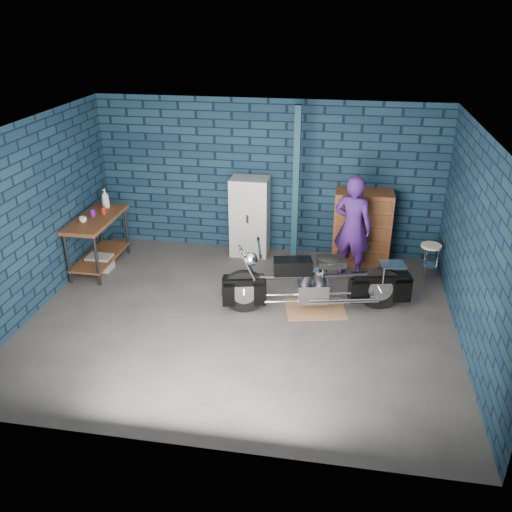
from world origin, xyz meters
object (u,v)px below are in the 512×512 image
(motorcycle, at_px, (317,278))
(locker, at_px, (250,217))
(person, at_px, (353,227))
(shop_stool, at_px, (429,261))
(workbench, at_px, (99,243))
(storage_bin, at_px, (100,263))
(tool_chest, at_px, (362,227))

(motorcycle, bearing_deg, locker, 114.13)
(person, distance_m, locker, 1.87)
(locker, bearing_deg, person, -17.84)
(locker, bearing_deg, motorcycle, -53.59)
(person, distance_m, shop_stool, 1.40)
(workbench, relative_size, shop_stool, 2.36)
(locker, xyz_separation_m, shop_stool, (3.05, -0.45, -0.41))
(person, height_order, storage_bin, person)
(person, bearing_deg, tool_chest, -87.15)
(storage_bin, xyz_separation_m, tool_chest, (4.34, 1.06, 0.51))
(tool_chest, bearing_deg, shop_stool, -22.22)
(workbench, distance_m, locker, 2.61)
(motorcycle, height_order, tool_chest, tool_chest)
(workbench, relative_size, tool_chest, 1.10)
(locker, distance_m, tool_chest, 1.95)
(tool_chest, bearing_deg, person, -106.58)
(motorcycle, bearing_deg, tool_chest, 57.84)
(workbench, height_order, tool_chest, tool_chest)
(workbench, relative_size, storage_bin, 3.48)
(person, xyz_separation_m, locker, (-1.78, 0.57, -0.15))
(motorcycle, xyz_separation_m, tool_chest, (0.64, 1.77, 0.12))
(tool_chest, distance_m, shop_stool, 1.24)
(motorcycle, relative_size, storage_bin, 5.83)
(person, height_order, tool_chest, person)
(person, relative_size, shop_stool, 2.89)
(workbench, bearing_deg, storage_bin, -76.56)
(person, xyz_separation_m, storage_bin, (-4.17, -0.49, -0.73))
(workbench, xyz_separation_m, person, (4.19, 0.41, 0.40))
(motorcycle, bearing_deg, workbench, 155.67)
(workbench, bearing_deg, shop_stool, 5.52)
(motorcycle, bearing_deg, shop_stool, 24.89)
(motorcycle, relative_size, shop_stool, 3.95)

